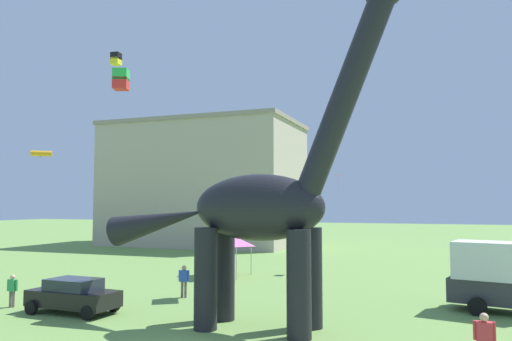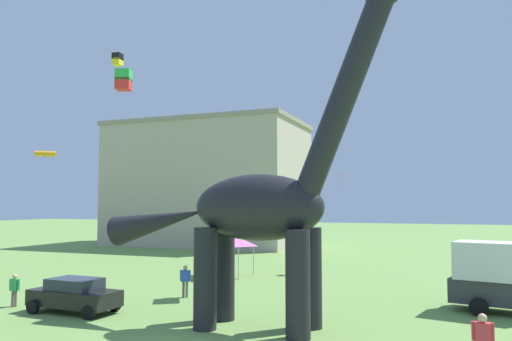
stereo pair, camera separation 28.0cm
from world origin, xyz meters
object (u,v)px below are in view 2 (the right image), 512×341
object	(u,v)px
kite_near_low	(124,80)
kite_far_right	(117,59)
festival_canopy_tent	(228,239)
dinosaur_sculpture	(257,207)
person_far_spectator	(483,336)
person_vendor_side	(14,287)
person_strolling_adult	(185,278)
kite_high_left	(46,154)
kite_mid_center	(245,184)
kite_mid_right	(341,175)
parked_sedan_left	(74,295)

from	to	relation	value
kite_near_low	kite_far_right	distance (m)	7.38
festival_canopy_tent	kite_far_right	world-z (taller)	kite_far_right
dinosaur_sculpture	person_far_spectator	size ratio (longest dim) A/B	7.86
person_vendor_side	kite_far_right	xyz separation A→B (m)	(3.64, 2.81, 11.61)
person_strolling_adult	kite_high_left	size ratio (longest dim) A/B	1.06
dinosaur_sculpture	festival_canopy_tent	size ratio (longest dim) A/B	4.22
person_far_spectator	kite_mid_center	xyz separation A→B (m)	(-11.43, 9.05, 5.04)
festival_canopy_tent	kite_far_right	size ratio (longest dim) A/B	4.94
dinosaur_sculpture	festival_canopy_tent	xyz separation A→B (m)	(-7.07, 12.80, -2.26)
person_far_spectator	kite_far_right	xyz separation A→B (m)	(-16.95, 4.86, 11.52)
kite_mid_center	kite_mid_right	world-z (taller)	kite_mid_right
person_strolling_adult	kite_mid_right	distance (m)	15.70
kite_far_right	parked_sedan_left	bearing A→B (deg)	-89.61
kite_near_low	kite_mid_right	xyz separation A→B (m)	(12.69, 9.51, -6.17)
dinosaur_sculpture	parked_sedan_left	world-z (taller)	dinosaur_sculpture
parked_sedan_left	kite_far_right	bearing A→B (deg)	93.17
person_strolling_adult	parked_sedan_left	bearing A→B (deg)	150.00
person_vendor_side	kite_near_low	size ratio (longest dim) A/B	1.14
dinosaur_sculpture	person_far_spectator	xyz separation A→B (m)	(8.11, -2.33, -3.78)
kite_high_left	parked_sedan_left	bearing A→B (deg)	-41.18
person_strolling_adult	person_far_spectator	bearing A→B (deg)	-117.81
person_strolling_adult	kite_mid_center	bearing A→B (deg)	-55.28
kite_far_right	kite_near_low	bearing A→B (deg)	123.88
dinosaur_sculpture	festival_canopy_tent	bearing A→B (deg)	100.05
festival_canopy_tent	kite_near_low	bearing A→B (deg)	-144.62
person_strolling_adult	festival_canopy_tent	world-z (taller)	festival_canopy_tent
parked_sedan_left	kite_near_low	distance (m)	15.87
parked_sedan_left	kite_mid_right	bearing A→B (deg)	67.84
festival_canopy_tent	kite_mid_center	world-z (taller)	kite_mid_center
kite_high_left	person_strolling_adult	bearing A→B (deg)	-22.03
person_far_spectator	person_vendor_side	distance (m)	20.70
kite_far_right	person_strolling_adult	bearing A→B (deg)	38.59
person_far_spectator	kite_mid_right	world-z (taller)	kite_mid_right
festival_canopy_tent	kite_high_left	world-z (taller)	kite_high_left
parked_sedan_left	dinosaur_sculpture	bearing A→B (deg)	4.72
festival_canopy_tent	kite_mid_right	world-z (taller)	kite_mid_right
kite_mid_center	kite_high_left	xyz separation A→B (m)	(-18.89, 4.69, 2.81)
person_far_spectator	festival_canopy_tent	size ratio (longest dim) A/B	0.54
dinosaur_sculpture	person_far_spectator	world-z (taller)	dinosaur_sculpture
person_strolling_adult	dinosaur_sculpture	bearing A→B (deg)	-129.90
person_strolling_adult	kite_far_right	distance (m)	12.10
person_far_spectator	parked_sedan_left	bearing A→B (deg)	-60.24
kite_mid_center	kite_high_left	world-z (taller)	kite_high_left
person_vendor_side	person_strolling_adult	world-z (taller)	person_strolling_adult
kite_mid_center	person_far_spectator	bearing A→B (deg)	-38.37
person_far_spectator	kite_mid_right	size ratio (longest dim) A/B	1.77
festival_canopy_tent	kite_mid_right	distance (m)	9.79
dinosaur_sculpture	kite_high_left	world-z (taller)	dinosaur_sculpture
kite_high_left	person_vendor_side	bearing A→B (deg)	-50.24
person_vendor_side	kite_mid_center	size ratio (longest dim) A/B	0.81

